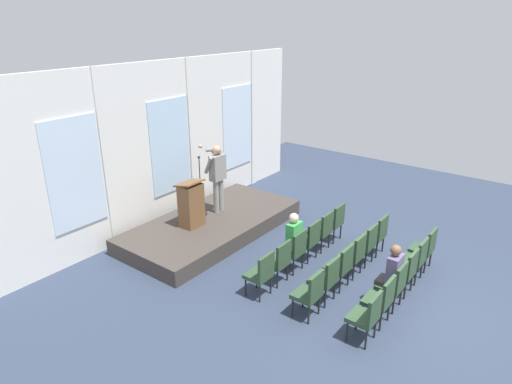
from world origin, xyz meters
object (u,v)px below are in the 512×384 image
at_px(chair_r1_c0, 310,292).
at_px(audience_r0_c2, 292,239).
at_px(chair_r2_c3, 406,270).
at_px(chair_r2_c5, 426,246).
at_px(chair_r1_c1, 327,278).
at_px(chair_r2_c4, 416,257).
at_px(lectern, 191,204).
at_px(chair_r1_c2, 341,265).
at_px(chair_r1_c4, 366,242).
at_px(audience_r2_c2, 391,273).
at_px(chair_r0_c2, 295,249).
at_px(chair_r2_c2, 394,283).
at_px(chair_r1_c5, 377,232).
at_px(chair_r2_c1, 381,298).
at_px(chair_r1_c3, 354,253).
at_px(chair_r2_c0, 367,315).
at_px(mic_stand, 201,202).
at_px(chair_r0_c1, 279,260).
at_px(chair_r0_c4, 322,229).
at_px(chair_r0_c3, 309,238).
at_px(chair_r0_c0, 261,272).
at_px(speaker, 217,174).
at_px(chair_r0_c5, 335,220).

bearing_deg(chair_r1_c0, audience_r0_c2, 44.61).
relative_size(chair_r2_c3, chair_r2_c5, 1.00).
relative_size(chair_r1_c1, chair_r2_c4, 1.00).
xyz_separation_m(lectern, chair_r1_c2, (0.29, -3.83, -0.40)).
bearing_deg(chair_r1_c4, chair_r1_c0, 180.00).
xyz_separation_m(chair_r1_c0, audience_r2_c2, (1.18, -1.00, 0.19)).
xyz_separation_m(chair_r0_c2, chair_r1_c0, (-1.18, -1.08, 0.00)).
height_order(chair_r1_c0, chair_r2_c2, same).
bearing_deg(chair_r1_c5, chair_r2_c2, -148.53).
xyz_separation_m(audience_r0_c2, chair_r1_c0, (-1.18, -1.16, -0.20)).
bearing_deg(chair_r1_c0, chair_r2_c3, -31.47).
bearing_deg(chair_r1_c4, chair_r2_c1, -148.53).
xyz_separation_m(chair_r1_c3, chair_r2_c4, (0.59, -1.08, 0.00)).
bearing_deg(chair_r2_c0, mic_stand, 73.87).
relative_size(chair_r0_c1, chair_r2_c4, 1.00).
distance_m(chair_r0_c4, chair_r1_c4, 1.08).
height_order(chair_r0_c2, chair_r0_c3, same).
bearing_deg(chair_r1_c3, chair_r2_c0, -148.53).
distance_m(chair_r0_c0, chair_r2_c0, 2.16).
distance_m(chair_r2_c1, audience_r2_c2, 0.62).
xyz_separation_m(audience_r2_c2, chair_r2_c4, (1.18, -0.08, -0.19)).
bearing_deg(chair_r1_c0, chair_r0_c1, 61.43).
xyz_separation_m(chair_r0_c3, chair_r2_c5, (1.18, -2.16, 0.00)).
bearing_deg(audience_r0_c2, chair_r1_c5, -33.33).
bearing_deg(speaker, chair_r1_c4, -83.62).
relative_size(chair_r0_c0, chair_r2_c1, 1.00).
distance_m(mic_stand, chair_r2_c4, 5.25).
distance_m(chair_r0_c5, chair_r1_c4, 1.23).
bearing_deg(mic_stand, chair_r0_c5, -64.36).
bearing_deg(chair_r1_c4, chair_r2_c0, -155.34).
height_order(chair_r0_c1, chair_r1_c5, same).
distance_m(chair_r1_c1, chair_r1_c5, 2.36).
relative_size(mic_stand, chair_r1_c1, 1.65).
xyz_separation_m(chair_r0_c2, audience_r2_c2, (0.00, -2.08, 0.19)).
distance_m(chair_r0_c4, chair_r2_c5, 2.24).
bearing_deg(chair_r1_c0, chair_r2_c2, -42.55).
distance_m(chair_r2_c0, chair_r2_c2, 1.18).
height_order(chair_r1_c0, chair_r1_c2, same).
relative_size(mic_stand, chair_r2_c1, 1.65).
relative_size(chair_r1_c4, chair_r2_c1, 1.00).
distance_m(chair_r2_c2, chair_r2_c5, 1.77).
xyz_separation_m(chair_r0_c1, chair_r1_c3, (1.18, -1.08, 0.00)).
bearing_deg(audience_r0_c2, chair_r1_c0, -135.39).
xyz_separation_m(chair_r0_c4, audience_r2_c2, (-1.18, -2.08, 0.19)).
distance_m(chair_r0_c2, chair_r2_c2, 2.16).
bearing_deg(chair_r2_c3, speaker, 88.25).
height_order(chair_r0_c3, audience_r2_c2, audience_r2_c2).
xyz_separation_m(mic_stand, chair_r2_c1, (-0.91, -5.18, -0.18)).
distance_m(chair_r0_c3, chair_r2_c5, 2.46).
relative_size(chair_r0_c3, chair_r2_c4, 1.00).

